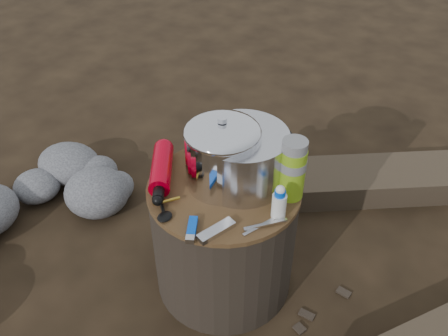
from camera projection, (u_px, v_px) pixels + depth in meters
The scene contains 16 objects.
ground at pixel (224, 278), 1.65m from camera, with size 60.00×60.00×0.00m, color black.
stump at pixel (224, 236), 1.53m from camera, with size 0.45×0.45×0.41m, color black.
rock_ring at pixel (16, 226), 1.72m from camera, with size 0.43×0.93×0.18m, color #57575C, non-canonical shape.
log_small at pixel (418, 178), 1.99m from camera, with size 0.23×1.25×0.10m, color #3C3124.
foil_windscreen at pixel (242, 157), 1.38m from camera, with size 0.26×0.26×0.16m, color #B8B8BE.
camping_pot at pixel (222, 153), 1.35m from camera, with size 0.21×0.21×0.21m, color silver.
fuel_bottle at pixel (162, 168), 1.42m from camera, with size 0.06×0.26×0.06m, color #B70016, non-canonical shape.
thermos at pixel (292, 169), 1.32m from camera, with size 0.07×0.07×0.18m, color #77A519.
travel_mug at pixel (278, 150), 1.44m from camera, with size 0.07×0.07×0.11m, color black.
stuff_sack at pixel (222, 136), 1.52m from camera, with size 0.14×0.12×0.10m, color #C19B03.
food_pouch at pixel (241, 137), 1.49m from camera, with size 0.10×0.02×0.12m, color navy.
lighter at pixel (192, 227), 1.26m from camera, with size 0.02×0.09×0.02m, color blue.
multitool at pixel (216, 231), 1.25m from camera, with size 0.03×0.11×0.02m, color silver.
pot_grabber at pixel (262, 225), 1.27m from camera, with size 0.03×0.12×0.01m, color silver, non-canonical shape.
spork at pixel (161, 200), 1.35m from camera, with size 0.03×0.14×0.01m, color black, non-canonical shape.
squeeze_bottle at pixel (279, 203), 1.28m from camera, with size 0.04×0.04×0.09m, color silver.
Camera 1 is at (0.53, -0.92, 1.32)m, focal length 38.83 mm.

